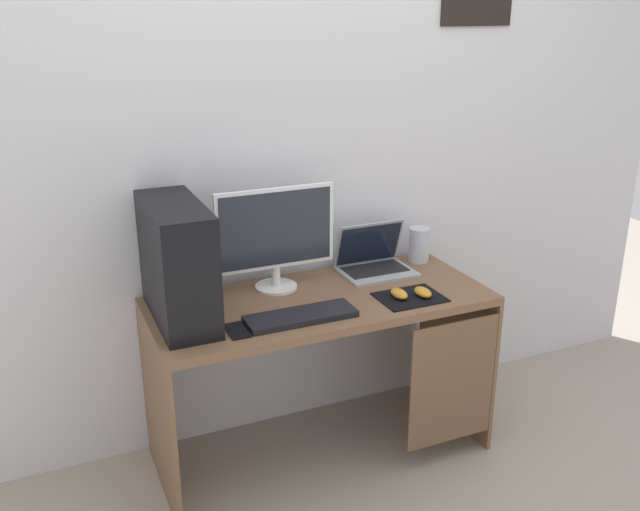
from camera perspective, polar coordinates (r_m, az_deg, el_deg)
name	(u,v)px	position (r m, az deg, el deg)	size (l,w,h in m)	color
ground_plane	(320,449)	(3.15, 0.00, -15.63)	(8.00, 8.00, 0.00)	#9E9384
wall_back	(288,140)	(2.92, -2.63, 9.46)	(4.00, 0.05, 2.60)	silver
desk	(325,331)	(2.85, 0.43, -6.25)	(1.37, 0.59, 0.72)	brown
pc_tower	(177,262)	(2.59, -11.63, -0.54)	(0.20, 0.50, 0.44)	black
monitor	(276,236)	(2.80, -3.66, 1.64)	(0.50, 0.17, 0.43)	white
laptop	(374,262)	(3.06, 4.45, -0.53)	(0.31, 0.23, 0.22)	#9EA3A8
speaker	(419,245)	(3.19, 8.12, 0.89)	(0.09, 0.09, 0.16)	#B7BCC6
keyboard	(301,316)	(2.60, -1.59, -5.01)	(0.42, 0.14, 0.02)	black
mousepad	(410,297)	(2.81, 7.40, -3.42)	(0.26, 0.20, 0.01)	black
mouse_left	(399,294)	(2.79, 6.51, -3.13)	(0.06, 0.10, 0.03)	orange
mouse_right	(423,292)	(2.82, 8.44, -3.00)	(0.06, 0.10, 0.03)	orange
cell_phone	(237,331)	(2.53, -6.82, -6.14)	(0.07, 0.13, 0.01)	black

